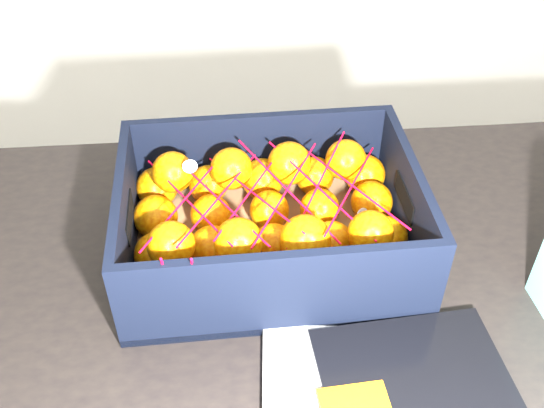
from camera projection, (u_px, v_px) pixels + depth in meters
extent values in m
cube|color=black|center=(340.00, 326.00, 0.80)|extent=(1.22, 0.83, 0.04)
cylinder|color=black|center=(24.00, 328.00, 1.27)|extent=(0.06, 0.06, 0.71)
cube|color=orange|center=(356.00, 407.00, 0.67)|extent=(0.08, 0.06, 0.00)
cube|color=olive|center=(270.00, 247.00, 0.87)|extent=(0.39, 0.29, 0.01)
cube|color=black|center=(260.00, 152.00, 0.94)|extent=(0.39, 0.01, 0.13)
cube|color=black|center=(282.00, 295.00, 0.73)|extent=(0.39, 0.01, 0.13)
cube|color=black|center=(126.00, 225.00, 0.82)|extent=(0.01, 0.27, 0.13)
cube|color=black|center=(408.00, 205.00, 0.85)|extent=(0.01, 0.27, 0.13)
sphere|color=orange|center=(152.00, 297.00, 0.76)|extent=(0.06, 0.06, 0.06)
sphere|color=orange|center=(156.00, 254.00, 0.81)|extent=(0.06, 0.06, 0.06)
sphere|color=orange|center=(156.00, 217.00, 0.87)|extent=(0.06, 0.06, 0.06)
sphere|color=orange|center=(157.00, 187.00, 0.91)|extent=(0.06, 0.06, 0.06)
sphere|color=orange|center=(217.00, 291.00, 0.77)|extent=(0.06, 0.06, 0.06)
sphere|color=orange|center=(212.00, 248.00, 0.82)|extent=(0.06, 0.06, 0.06)
sphere|color=orange|center=(211.00, 215.00, 0.87)|extent=(0.06, 0.06, 0.06)
sphere|color=orange|center=(208.00, 185.00, 0.92)|extent=(0.06, 0.06, 0.06)
sphere|color=orange|center=(280.00, 286.00, 0.77)|extent=(0.06, 0.06, 0.06)
sphere|color=orange|center=(274.00, 245.00, 0.83)|extent=(0.06, 0.06, 0.06)
sphere|color=orange|center=(269.00, 210.00, 0.88)|extent=(0.06, 0.06, 0.06)
sphere|color=orange|center=(262.00, 179.00, 0.93)|extent=(0.06, 0.06, 0.06)
sphere|color=orange|center=(342.00, 282.00, 0.78)|extent=(0.06, 0.06, 0.06)
sphere|color=orange|center=(332.00, 243.00, 0.83)|extent=(0.06, 0.06, 0.06)
sphere|color=orange|center=(320.00, 208.00, 0.88)|extent=(0.06, 0.06, 0.06)
sphere|color=orange|center=(315.00, 176.00, 0.94)|extent=(0.06, 0.06, 0.06)
sphere|color=orange|center=(401.00, 275.00, 0.79)|extent=(0.06, 0.06, 0.06)
sphere|color=orange|center=(386.00, 237.00, 0.84)|extent=(0.06, 0.06, 0.06)
sphere|color=orange|center=(372.00, 202.00, 0.89)|extent=(0.06, 0.06, 0.06)
sphere|color=orange|center=(365.00, 174.00, 0.94)|extent=(0.06, 0.06, 0.06)
sphere|color=orange|center=(171.00, 245.00, 0.76)|extent=(0.06, 0.06, 0.06)
sphere|color=orange|center=(173.00, 172.00, 0.87)|extent=(0.06, 0.06, 0.06)
sphere|color=orange|center=(238.00, 242.00, 0.76)|extent=(0.06, 0.06, 0.06)
sphere|color=orange|center=(231.00, 169.00, 0.87)|extent=(0.06, 0.06, 0.06)
sphere|color=orange|center=(305.00, 240.00, 0.77)|extent=(0.06, 0.06, 0.06)
sphere|color=orange|center=(289.00, 163.00, 0.88)|extent=(0.06, 0.06, 0.06)
sphere|color=orange|center=(371.00, 233.00, 0.78)|extent=(0.06, 0.06, 0.06)
sphere|color=orange|center=(346.00, 160.00, 0.89)|extent=(0.06, 0.06, 0.06)
cylinder|color=red|center=(187.00, 200.00, 0.81)|extent=(0.11, 0.20, 0.02)
cylinder|color=red|center=(220.00, 200.00, 0.80)|extent=(0.11, 0.20, 0.02)
cylinder|color=red|center=(253.00, 193.00, 0.81)|extent=(0.11, 0.20, 0.03)
cylinder|color=red|center=(286.00, 188.00, 0.81)|extent=(0.11, 0.20, 0.02)
cylinder|color=red|center=(319.00, 188.00, 0.81)|extent=(0.11, 0.20, 0.01)
cylinder|color=red|center=(350.00, 183.00, 0.83)|extent=(0.11, 0.20, 0.01)
cylinder|color=red|center=(186.00, 197.00, 0.80)|extent=(0.11, 0.20, 0.02)
cylinder|color=red|center=(220.00, 196.00, 0.80)|extent=(0.11, 0.20, 0.03)
cylinder|color=red|center=(252.00, 189.00, 0.82)|extent=(0.11, 0.20, 0.02)
cylinder|color=red|center=(286.00, 191.00, 0.81)|extent=(0.11, 0.20, 0.01)
cylinder|color=red|center=(318.00, 185.00, 0.82)|extent=(0.11, 0.20, 0.03)
cylinder|color=red|center=(351.00, 188.00, 0.82)|extent=(0.11, 0.20, 0.03)
cylinder|color=red|center=(166.00, 275.00, 0.71)|extent=(0.00, 0.03, 0.09)
cylinder|color=red|center=(193.00, 273.00, 0.71)|extent=(0.01, 0.04, 0.08)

